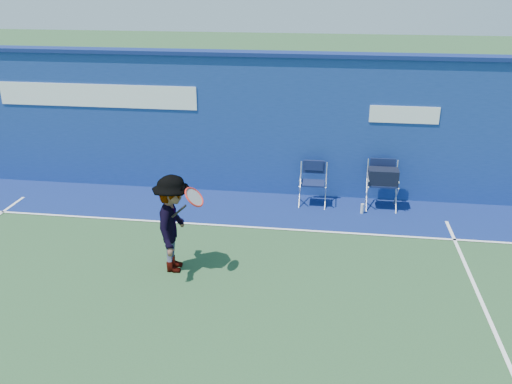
# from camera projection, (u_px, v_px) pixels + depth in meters

# --- Properties ---
(ground) EXTENTS (80.00, 80.00, 0.00)m
(ground) POSITION_uv_depth(u_px,v_px,m) (170.00, 322.00, 7.66)
(ground) COLOR #264828
(ground) RESTS_ON ground
(stadium_wall) EXTENTS (24.00, 0.50, 3.08)m
(stadium_wall) POSITION_uv_depth(u_px,v_px,m) (233.00, 123.00, 11.85)
(stadium_wall) COLOR navy
(stadium_wall) RESTS_ON ground
(out_of_bounds_strip) EXTENTS (24.00, 1.80, 0.01)m
(out_of_bounds_strip) POSITION_uv_depth(u_px,v_px,m) (225.00, 207.00, 11.42)
(out_of_bounds_strip) COLOR navy
(out_of_bounds_strip) RESTS_ON ground
(court_lines) EXTENTS (24.00, 12.00, 0.01)m
(court_lines) POSITION_uv_depth(u_px,v_px,m) (181.00, 298.00, 8.21)
(court_lines) COLOR white
(court_lines) RESTS_ON out_of_bounds_strip
(directors_chair_left) EXTENTS (0.54, 0.50, 0.92)m
(directors_chair_left) POSITION_uv_depth(u_px,v_px,m) (313.00, 191.00, 11.46)
(directors_chair_left) COLOR silver
(directors_chair_left) RESTS_ON ground
(directors_chair_right) EXTENTS (0.60, 0.54, 1.01)m
(directors_chair_right) POSITION_uv_depth(u_px,v_px,m) (382.00, 189.00, 11.25)
(directors_chair_right) COLOR silver
(directors_chair_right) RESTS_ON ground
(water_bottle) EXTENTS (0.07, 0.07, 0.21)m
(water_bottle) POSITION_uv_depth(u_px,v_px,m) (362.00, 209.00, 11.09)
(water_bottle) COLOR silver
(water_bottle) RESTS_ON ground
(tennis_player) EXTENTS (0.92, 1.12, 1.65)m
(tennis_player) POSITION_uv_depth(u_px,v_px,m) (173.00, 224.00, 8.75)
(tennis_player) COLOR #EA4738
(tennis_player) RESTS_ON ground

